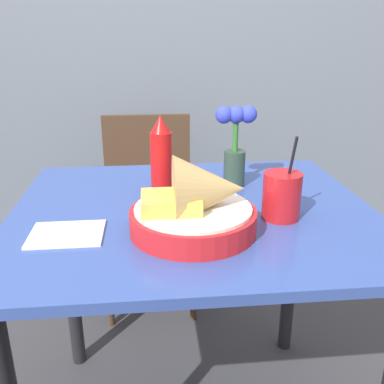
# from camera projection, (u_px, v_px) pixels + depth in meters

# --- Properties ---
(wall_window) EXTENTS (7.00, 0.06, 2.60)m
(wall_window) POSITION_uv_depth(u_px,v_px,m) (167.00, 11.00, 2.11)
(wall_window) COLOR slate
(wall_window) RESTS_ON ground_plane
(dining_table) EXTENTS (0.94, 0.81, 0.77)m
(dining_table) POSITION_uv_depth(u_px,v_px,m) (193.00, 250.00, 1.16)
(dining_table) COLOR #334C9E
(dining_table) RESTS_ON ground_plane
(chair_far_window) EXTENTS (0.40, 0.40, 0.85)m
(chair_far_window) POSITION_uv_depth(u_px,v_px,m) (148.00, 193.00, 1.97)
(chair_far_window) COLOR #473323
(chair_far_window) RESTS_ON ground_plane
(food_basket) EXTENTS (0.29, 0.29, 0.18)m
(food_basket) POSITION_uv_depth(u_px,v_px,m) (198.00, 206.00, 0.96)
(food_basket) COLOR red
(food_basket) RESTS_ON dining_table
(ketchup_bottle) EXTENTS (0.06, 0.06, 0.22)m
(ketchup_bottle) POSITION_uv_depth(u_px,v_px,m) (161.00, 156.00, 1.19)
(ketchup_bottle) COLOR red
(ketchup_bottle) RESTS_ON dining_table
(drink_cup) EXTENTS (0.09, 0.09, 0.21)m
(drink_cup) POSITION_uv_depth(u_px,v_px,m) (282.00, 197.00, 1.04)
(drink_cup) COLOR red
(drink_cup) RESTS_ON dining_table
(flower_vase) EXTENTS (0.12, 0.06, 0.24)m
(flower_vase) POSITION_uv_depth(u_px,v_px,m) (235.00, 143.00, 1.24)
(flower_vase) COLOR #2D4738
(flower_vase) RESTS_ON dining_table
(napkin) EXTENTS (0.16, 0.13, 0.01)m
(napkin) POSITION_uv_depth(u_px,v_px,m) (67.00, 234.00, 0.96)
(napkin) COLOR white
(napkin) RESTS_ON dining_table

